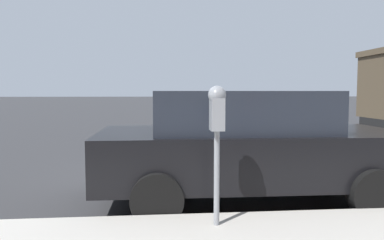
% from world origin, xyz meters
% --- Properties ---
extents(ground_plane, '(220.00, 220.00, 0.00)m').
position_xyz_m(ground_plane, '(0.00, 0.00, 0.00)').
color(ground_plane, '#333335').
extents(parking_meter, '(0.21, 0.19, 1.48)m').
position_xyz_m(parking_meter, '(-2.59, 0.03, 1.31)').
color(parking_meter, gray).
rests_on(parking_meter, sidewalk).
extents(car_black, '(2.19, 4.38, 1.60)m').
position_xyz_m(car_black, '(-1.12, -0.65, 0.84)').
color(car_black, black).
rests_on(car_black, ground_plane).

